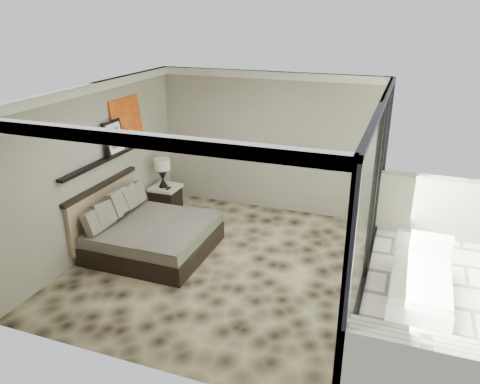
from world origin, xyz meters
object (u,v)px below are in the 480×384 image
(nightstand, at_px, (166,198))
(lounger, at_px, (421,282))
(table_lamp, at_px, (162,169))
(bed, at_px, (148,234))

(nightstand, height_order, lounger, lounger)
(nightstand, xyz_separation_m, table_lamp, (-0.02, -0.05, 0.63))
(bed, xyz_separation_m, lounger, (4.40, 0.20, -0.12))
(table_lamp, xyz_separation_m, lounger, (4.97, -1.40, -0.70))
(bed, xyz_separation_m, nightstand, (-0.55, 1.65, -0.05))
(nightstand, bearing_deg, table_lamp, -133.29)
(bed, distance_m, lounger, 4.41)
(nightstand, distance_m, table_lamp, 0.63)
(bed, bearing_deg, nightstand, 108.53)
(nightstand, relative_size, table_lamp, 0.91)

